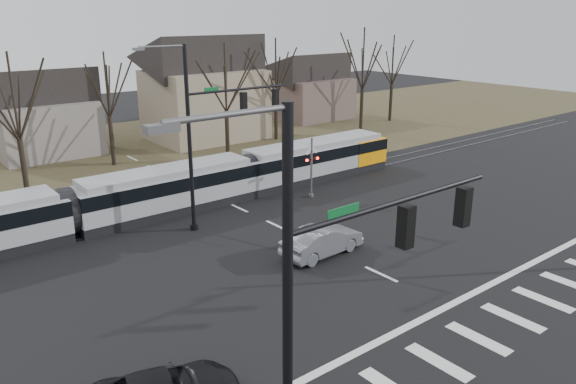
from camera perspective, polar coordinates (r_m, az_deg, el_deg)
ground at (r=25.83m, az=12.75°, el=-9.68°), size 140.00×140.00×0.00m
grass_verge at (r=50.81m, az=-16.46°, el=3.74°), size 140.00×28.00×0.01m
crosswalk at (r=23.91m, az=20.38°, el=-12.79°), size 27.00×2.60×0.01m
stop_line at (r=24.90m, az=16.02°, el=-11.04°), size 28.00×0.35×0.01m
lane_dashes at (r=36.99m, az=-6.79°, el=-0.79°), size 0.18×30.00×0.01m
rail_pair at (r=36.82m, az=-6.62°, el=-0.83°), size 90.00×1.52×0.06m
tram at (r=34.75m, az=-12.30°, el=0.30°), size 36.70×2.72×2.78m
sedan at (r=28.40m, az=3.48°, el=-4.96°), size 2.06×4.74×1.51m
signal_pole_near_left at (r=12.72m, az=5.68°, el=-10.61°), size 9.28×0.44×10.20m
signal_pole_far at (r=31.42m, az=-7.48°, el=6.60°), size 9.28×0.44×10.20m
rail_crossing_signal at (r=36.80m, az=2.40°, el=2.29°), size 1.08×0.36×4.00m
tree_row at (r=45.29m, az=-11.67°, el=8.91°), size 59.20×7.20×10.00m
house_b at (r=52.24m, az=-23.65°, el=7.80°), size 8.64×7.56×7.65m
house_c at (r=54.68m, az=-8.52°, el=10.81°), size 10.80×8.64×10.10m
house_d at (r=65.15m, az=2.25°, el=10.97°), size 8.64×7.56×7.65m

